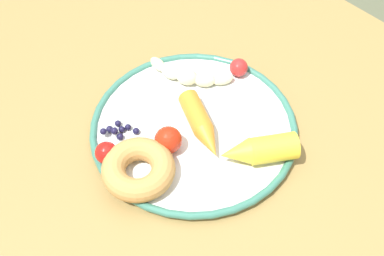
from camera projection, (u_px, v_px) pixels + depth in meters
dining_table at (209, 169)px, 0.89m from camera, size 1.27×0.94×0.71m
plate at (192, 129)px, 0.84m from camera, size 0.34×0.34×0.02m
banana at (188, 75)px, 0.90m from camera, size 0.14×0.09×0.03m
carrot_orange at (201, 125)px, 0.82m from camera, size 0.13×0.08×0.03m
carrot_yellow at (258, 151)px, 0.78m from camera, size 0.10×0.13×0.04m
donut at (138, 169)px, 0.77m from camera, size 0.14×0.14×0.04m
blueberry_pile at (119, 130)px, 0.82m from camera, size 0.04×0.05×0.02m
tomato_near at (239, 68)px, 0.90m from camera, size 0.03×0.03×0.03m
tomato_mid at (168, 140)px, 0.79m from camera, size 0.04×0.04×0.04m
tomato_far at (106, 153)px, 0.78m from camera, size 0.04×0.04×0.04m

